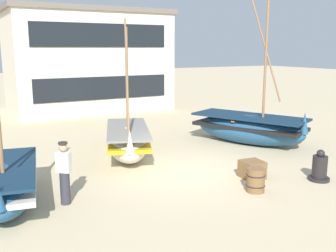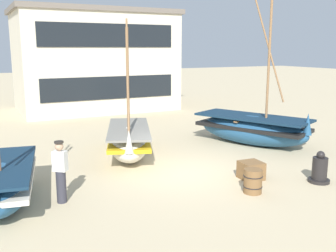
{
  "view_description": "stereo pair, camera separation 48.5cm",
  "coord_description": "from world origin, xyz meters",
  "px_view_note": "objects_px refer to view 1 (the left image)",
  "views": [
    {
      "loc": [
        -6.45,
        -10.61,
        4.06
      ],
      "look_at": [
        0.0,
        1.0,
        1.4
      ],
      "focal_mm": 41.64,
      "sensor_mm": 36.0,
      "label": 1
    },
    {
      "loc": [
        -6.02,
        -10.84,
        4.06
      ],
      "look_at": [
        0.0,
        1.0,
        1.4
      ],
      "focal_mm": 41.64,
      "sensor_mm": 36.0,
      "label": 2
    }
  ],
  "objects_px": {
    "fishing_boat_near_left": "(6,184)",
    "fishing_boat_centre_large": "(128,141)",
    "fishing_boat_far_right": "(249,128)",
    "harbor_building_main": "(87,60)",
    "cargo_crate": "(252,169)",
    "fisherman_by_hull": "(64,174)",
    "capstan_winch": "(320,168)",
    "wooden_barrel": "(256,180)"
  },
  "relations": [
    {
      "from": "capstan_winch",
      "to": "harbor_building_main",
      "type": "xyz_separation_m",
      "value": [
        -1.77,
        17.55,
        2.87
      ]
    },
    {
      "from": "fishing_boat_centre_large",
      "to": "wooden_barrel",
      "type": "bearing_deg",
      "value": -71.39
    },
    {
      "from": "fishing_boat_centre_large",
      "to": "fisherman_by_hull",
      "type": "relative_size",
      "value": 3.05
    },
    {
      "from": "fishing_boat_far_right",
      "to": "cargo_crate",
      "type": "xyz_separation_m",
      "value": [
        -2.95,
        -3.59,
        -0.41
      ]
    },
    {
      "from": "capstan_winch",
      "to": "harbor_building_main",
      "type": "height_order",
      "value": "harbor_building_main"
    },
    {
      "from": "fishing_boat_far_right",
      "to": "cargo_crate",
      "type": "relative_size",
      "value": 9.18
    },
    {
      "from": "cargo_crate",
      "to": "fishing_boat_far_right",
      "type": "bearing_deg",
      "value": 50.6
    },
    {
      "from": "capstan_winch",
      "to": "wooden_barrel",
      "type": "xyz_separation_m",
      "value": [
        -2.41,
        0.21,
        -0.04
      ]
    },
    {
      "from": "fishing_boat_centre_large",
      "to": "capstan_winch",
      "type": "relative_size",
      "value": 5.18
    },
    {
      "from": "fishing_boat_near_left",
      "to": "capstan_winch",
      "type": "relative_size",
      "value": 5.12
    },
    {
      "from": "fishing_boat_centre_large",
      "to": "wooden_barrel",
      "type": "height_order",
      "value": "fishing_boat_centre_large"
    },
    {
      "from": "fishing_boat_near_left",
      "to": "fisherman_by_hull",
      "type": "relative_size",
      "value": 3.01
    },
    {
      "from": "fishing_boat_near_left",
      "to": "fisherman_by_hull",
      "type": "bearing_deg",
      "value": -24.99
    },
    {
      "from": "fisherman_by_hull",
      "to": "fishing_boat_far_right",
      "type": "bearing_deg",
      "value": 17.96
    },
    {
      "from": "fishing_boat_far_right",
      "to": "harbor_building_main",
      "type": "relative_size",
      "value": 0.6
    },
    {
      "from": "wooden_barrel",
      "to": "capstan_winch",
      "type": "bearing_deg",
      "value": -5.07
    },
    {
      "from": "fishing_boat_centre_large",
      "to": "wooden_barrel",
      "type": "relative_size",
      "value": 7.33
    },
    {
      "from": "fishing_boat_centre_large",
      "to": "harbor_building_main",
      "type": "relative_size",
      "value": 0.5
    },
    {
      "from": "fisherman_by_hull",
      "to": "wooden_barrel",
      "type": "xyz_separation_m",
      "value": [
        5.0,
        -1.76,
        -0.48
      ]
    },
    {
      "from": "fishing_boat_near_left",
      "to": "fishing_boat_centre_large",
      "type": "distance_m",
      "value": 5.4
    },
    {
      "from": "harbor_building_main",
      "to": "fishing_boat_far_right",
      "type": "bearing_deg",
      "value": -76.57
    },
    {
      "from": "fishing_boat_far_right",
      "to": "harbor_building_main",
      "type": "bearing_deg",
      "value": 103.43
    },
    {
      "from": "wooden_barrel",
      "to": "cargo_crate",
      "type": "bearing_deg",
      "value": 53.41
    },
    {
      "from": "capstan_winch",
      "to": "wooden_barrel",
      "type": "height_order",
      "value": "capstan_winch"
    },
    {
      "from": "fishing_boat_far_right",
      "to": "capstan_winch",
      "type": "relative_size",
      "value": 6.17
    },
    {
      "from": "fishing_boat_centre_large",
      "to": "harbor_building_main",
      "type": "xyz_separation_m",
      "value": [
        2.38,
        12.16,
        2.64
      ]
    },
    {
      "from": "harbor_building_main",
      "to": "cargo_crate",
      "type": "bearing_deg",
      "value": -89.65
    },
    {
      "from": "fishing_boat_far_right",
      "to": "cargo_crate",
      "type": "height_order",
      "value": "fishing_boat_far_right"
    },
    {
      "from": "fishing_boat_centre_large",
      "to": "fishing_boat_far_right",
      "type": "relative_size",
      "value": 0.84
    },
    {
      "from": "fishing_boat_near_left",
      "to": "capstan_winch",
      "type": "bearing_deg",
      "value": -16.57
    },
    {
      "from": "fisherman_by_hull",
      "to": "capstan_winch",
      "type": "relative_size",
      "value": 1.7
    },
    {
      "from": "wooden_barrel",
      "to": "fisherman_by_hull",
      "type": "bearing_deg",
      "value": 160.62
    },
    {
      "from": "fishing_boat_centre_large",
      "to": "capstan_winch",
      "type": "distance_m",
      "value": 6.8
    },
    {
      "from": "fishing_boat_centre_large",
      "to": "capstan_winch",
      "type": "xyz_separation_m",
      "value": [
        4.15,
        -5.39,
        -0.23
      ]
    },
    {
      "from": "fishing_boat_near_left",
      "to": "wooden_barrel",
      "type": "height_order",
      "value": "fishing_boat_near_left"
    },
    {
      "from": "fisherman_by_hull",
      "to": "wooden_barrel",
      "type": "bearing_deg",
      "value": -19.38
    },
    {
      "from": "cargo_crate",
      "to": "harbor_building_main",
      "type": "relative_size",
      "value": 0.07
    },
    {
      "from": "fishing_boat_near_left",
      "to": "cargo_crate",
      "type": "distance_m",
      "value": 7.26
    },
    {
      "from": "cargo_crate",
      "to": "harbor_building_main",
      "type": "xyz_separation_m",
      "value": [
        -0.1,
        16.35,
        2.98
      ]
    },
    {
      "from": "capstan_winch",
      "to": "fishing_boat_centre_large",
      "type": "bearing_deg",
      "value": 127.6
    },
    {
      "from": "fishing_boat_centre_large",
      "to": "capstan_winch",
      "type": "height_order",
      "value": "fishing_boat_centre_large"
    },
    {
      "from": "fishing_boat_centre_large",
      "to": "cargo_crate",
      "type": "distance_m",
      "value": 4.88
    }
  ]
}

